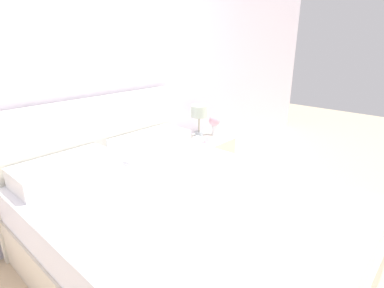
{
  "coord_description": "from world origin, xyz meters",
  "views": [
    {
      "loc": [
        -1.27,
        -2.26,
        1.58
      ],
      "look_at": [
        0.59,
        -0.59,
        0.69
      ],
      "focal_mm": 28.0,
      "sensor_mm": 36.0,
      "label": 1
    }
  ],
  "objects": [
    {
      "name": "bed",
      "position": [
        0.0,
        -1.0,
        0.32
      ],
      "size": [
        1.71,
        2.14,
        1.11
      ],
      "color": "beige",
      "rests_on": "ground_plane"
    },
    {
      "name": "flower_vase",
      "position": [
        1.39,
        -0.22,
        0.66
      ],
      "size": [
        0.13,
        0.13,
        0.23
      ],
      "color": "white",
      "rests_on": "nightstand"
    },
    {
      "name": "teacup",
      "position": [
        1.11,
        -0.35,
        0.54
      ],
      "size": [
        0.12,
        0.12,
        0.07
      ],
      "color": "white",
      "rests_on": "nightstand"
    },
    {
      "name": "nightstand",
      "position": [
        1.18,
        -0.25,
        0.26
      ],
      "size": [
        0.52,
        0.49,
        0.51
      ],
      "color": "silver",
      "rests_on": "ground_plane"
    },
    {
      "name": "wall_back",
      "position": [
        0.0,
        0.07,
        1.3
      ],
      "size": [
        8.0,
        0.06,
        2.6
      ],
      "color": "white",
      "rests_on": "ground_plane"
    },
    {
      "name": "table_lamp",
      "position": [
        1.22,
        -0.13,
        0.77
      ],
      "size": [
        0.18,
        0.18,
        0.36
      ],
      "color": "#A8B2BC",
      "rests_on": "nightstand"
    },
    {
      "name": "alarm_clock",
      "position": [
        1.06,
        -0.24,
        0.54
      ],
      "size": [
        0.08,
        0.06,
        0.06
      ],
      "color": "white",
      "rests_on": "nightstand"
    },
    {
      "name": "ground_plane",
      "position": [
        0.0,
        0.0,
        0.0
      ],
      "size": [
        12.0,
        12.0,
        0.0
      ],
      "primitive_type": "plane",
      "color": "#CCB28E"
    }
  ]
}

